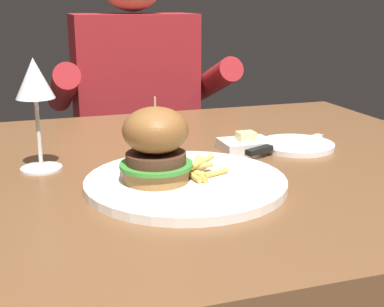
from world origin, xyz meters
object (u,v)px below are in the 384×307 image
Objects in this scene: burger_sandwich at (156,145)px; diner_person at (137,150)px; wine_glass at (35,85)px; bread_plate at (296,145)px; table_knife at (280,145)px; butter_dish at (246,144)px; main_plate at (186,183)px.

diner_person reaches higher than burger_sandwich.
diner_person reaches higher than wine_glass.
bread_plate is 0.72× the size of table_knife.
burger_sandwich is 0.68× the size of wine_glass.
burger_sandwich is 0.28m from butter_dish.
main_plate is 3.24× the size of butter_dish.
table_knife is 2.13× the size of butter_dish.
butter_dish reaches higher than table_knife.
diner_person is (-0.12, 0.72, -0.19)m from table_knife.
table_knife is at bearing -32.73° from butter_dish.
bread_plate is 0.13× the size of diner_person.
main_plate is 0.31m from bread_plate.
diner_person is (-0.17, 0.70, -0.18)m from bread_plate.
wine_glass reaches higher than table_knife.
burger_sandwich is 0.36m from bread_plate.
wine_glass is 0.50m from bread_plate.
diner_person is at bearing 95.87° from butter_dish.
table_knife is at bearing 29.98° from main_plate.
butter_dish is at bearing 147.27° from table_knife.
table_knife reaches higher than main_plate.
table_knife is 0.06m from butter_dish.
burger_sandwich reaches higher than table_knife.
table_knife is (-0.05, -0.02, 0.01)m from bread_plate.
main_plate is 0.30m from wine_glass.
bread_plate is at bearing 24.71° from burger_sandwich.
burger_sandwich is at bearing -155.29° from bread_plate.
bread_plate is at bearing 28.92° from main_plate.
burger_sandwich reaches higher than butter_dish.
main_plate is at bearing -151.08° from bread_plate.
bread_plate is at bearing -1.20° from wine_glass.
table_knife reaches higher than bread_plate.
table_knife is at bearing -80.14° from diner_person.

